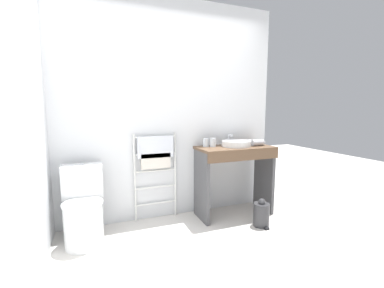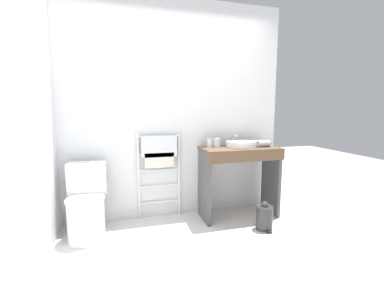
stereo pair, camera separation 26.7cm
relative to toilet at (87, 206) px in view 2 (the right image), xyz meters
name	(u,v)px [view 2 (the right image)]	position (x,y,z in m)	size (l,w,h in m)	color
ground_plane	(206,281)	(0.98, -1.01, -0.33)	(12.00, 12.00, 0.00)	silver
wall_back	(171,111)	(0.98, 0.39, 0.98)	(2.83, 0.12, 2.63)	silver
wall_side	(26,112)	(-0.37, -0.34, 0.98)	(0.12, 1.99, 2.63)	silver
toilet	(87,206)	(0.00, 0.00, 0.00)	(0.40, 0.53, 0.78)	white
towel_radiator	(159,157)	(0.81, 0.28, 0.43)	(0.52, 0.06, 1.06)	white
vanity_counter	(240,170)	(1.77, 0.05, 0.26)	(0.94, 0.47, 0.88)	brown
sink_basin	(241,144)	(1.79, 0.08, 0.58)	(0.37, 0.37, 0.07)	white
faucet	(235,138)	(1.79, 0.25, 0.63)	(0.02, 0.10, 0.14)	silver
cup_near_wall	(210,143)	(1.43, 0.19, 0.60)	(0.08, 0.08, 0.10)	silver
cup_near_edge	(217,143)	(1.50, 0.14, 0.60)	(0.07, 0.07, 0.11)	silver
hair_dryer	(263,143)	(2.07, 0.04, 0.58)	(0.21, 0.18, 0.08)	#B7B7BC
trash_bin	(264,217)	(1.89, -0.35, -0.19)	(0.18, 0.22, 0.32)	#333335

